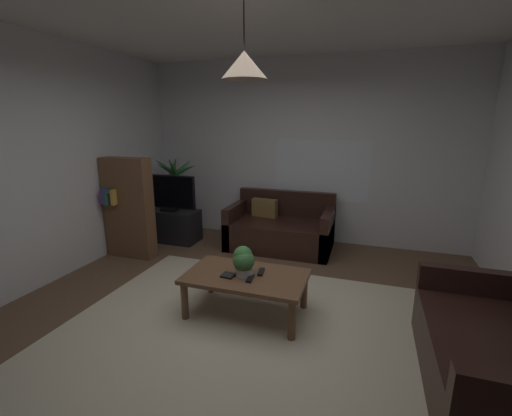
% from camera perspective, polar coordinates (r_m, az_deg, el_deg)
% --- Properties ---
extents(floor, '(5.00, 5.11, 0.02)m').
position_cam_1_polar(floor, '(3.50, -1.64, -18.28)').
color(floor, brown).
rests_on(floor, ground).
extents(rug, '(3.25, 2.81, 0.01)m').
position_cam_1_polar(rug, '(3.33, -2.90, -19.81)').
color(rug, beige).
rests_on(rug, ground).
extents(wall_back, '(5.12, 0.06, 2.82)m').
position_cam_1_polar(wall_back, '(5.47, 7.71, 9.22)').
color(wall_back, silver).
rests_on(wall_back, ground).
extents(wall_left, '(0.06, 5.11, 2.82)m').
position_cam_1_polar(wall_left, '(4.53, -33.60, 6.04)').
color(wall_left, silver).
rests_on(wall_left, ground).
extents(window_pane, '(1.45, 0.01, 0.94)m').
position_cam_1_polar(window_pane, '(5.42, 10.84, 6.13)').
color(window_pane, white).
extents(couch_under_window, '(1.53, 0.89, 0.82)m').
position_cam_1_polar(couch_under_window, '(5.22, 4.07, -3.69)').
color(couch_under_window, black).
rests_on(couch_under_window, ground).
extents(couch_right_side, '(0.89, 1.52, 0.82)m').
position_cam_1_polar(couch_right_side, '(3.08, 35.84, -19.88)').
color(couch_right_side, black).
rests_on(couch_right_side, ground).
extents(coffee_table, '(1.18, 0.69, 0.42)m').
position_cam_1_polar(coffee_table, '(3.44, -1.68, -11.90)').
color(coffee_table, brown).
rests_on(coffee_table, ground).
extents(book_on_table_0, '(0.13, 0.12, 0.02)m').
position_cam_1_polar(book_on_table_0, '(3.38, -4.66, -11.10)').
color(book_on_table_0, black).
rests_on(book_on_table_0, coffee_table).
extents(remote_on_table_0, '(0.07, 0.16, 0.02)m').
position_cam_1_polar(remote_on_table_0, '(3.31, -0.99, -11.62)').
color(remote_on_table_0, black).
rests_on(remote_on_table_0, coffee_table).
extents(remote_on_table_1, '(0.07, 0.17, 0.02)m').
position_cam_1_polar(remote_on_table_1, '(3.44, 0.84, -10.57)').
color(remote_on_table_1, black).
rests_on(remote_on_table_1, coffee_table).
extents(potted_plant_on_table, '(0.21, 0.22, 0.29)m').
position_cam_1_polar(potted_plant_on_table, '(3.34, -2.07, -8.71)').
color(potted_plant_on_table, beige).
rests_on(potted_plant_on_table, coffee_table).
extents(tv_stand, '(0.90, 0.44, 0.50)m').
position_cam_1_polar(tv_stand, '(5.69, -13.95, -2.82)').
color(tv_stand, black).
rests_on(tv_stand, ground).
extents(tv, '(0.92, 0.16, 0.57)m').
position_cam_1_polar(tv, '(5.54, -14.40, 2.50)').
color(tv, black).
rests_on(tv, tv_stand).
extents(potted_palm_corner, '(0.77, 0.84, 1.37)m').
position_cam_1_polar(potted_palm_corner, '(6.00, -13.11, 1.63)').
color(potted_palm_corner, '#4C4C51').
rests_on(potted_palm_corner, ground).
extents(bookshelf_corner, '(0.70, 0.31, 1.40)m').
position_cam_1_polar(bookshelf_corner, '(5.10, -20.48, 0.03)').
color(bookshelf_corner, brown).
rests_on(bookshelf_corner, ground).
extents(pendant_lamp, '(0.40, 0.40, 0.61)m').
position_cam_1_polar(pendant_lamp, '(3.13, -1.96, 22.67)').
color(pendant_lamp, black).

